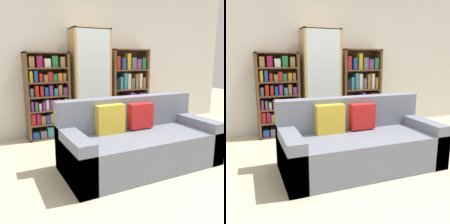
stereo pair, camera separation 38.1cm
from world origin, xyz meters
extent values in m
plane|color=beige|center=(0.00, 0.00, 0.00)|extent=(16.00, 16.00, 0.00)
cube|color=beige|center=(0.00, 2.37, 1.35)|extent=(6.67, 0.06, 2.70)
cube|color=slate|center=(0.01, 0.43, 0.21)|extent=(1.96, 0.89, 0.43)
cube|color=slate|center=(0.01, 0.78, 0.64)|extent=(1.96, 0.20, 0.42)
cube|color=slate|center=(-0.87, 0.43, 0.27)|extent=(0.20, 0.89, 0.55)
cube|color=slate|center=(0.89, 0.43, 0.27)|extent=(0.20, 0.89, 0.55)
cube|color=gold|center=(-0.34, 0.62, 0.61)|extent=(0.36, 0.12, 0.36)
cube|color=red|center=(0.10, 0.62, 0.61)|extent=(0.32, 0.12, 0.32)
cube|color=brown|center=(-1.09, 2.16, 0.72)|extent=(0.04, 0.32, 1.45)
cube|color=brown|center=(-0.41, 2.16, 0.72)|extent=(0.04, 0.32, 1.45)
cube|color=brown|center=(-0.75, 2.16, 1.44)|extent=(0.72, 0.32, 0.02)
cube|color=brown|center=(-0.75, 2.16, 0.01)|extent=(0.72, 0.32, 0.02)
cube|color=brown|center=(-0.75, 2.31, 0.72)|extent=(0.72, 0.01, 1.45)
cube|color=brown|center=(-0.75, 2.16, 0.26)|extent=(0.64, 0.32, 0.02)
cube|color=brown|center=(-0.75, 2.16, 0.49)|extent=(0.64, 0.32, 0.02)
cube|color=brown|center=(-0.75, 2.16, 0.72)|extent=(0.64, 0.32, 0.02)
cube|color=brown|center=(-0.75, 2.16, 0.96)|extent=(0.64, 0.32, 0.02)
cube|color=brown|center=(-0.75, 2.16, 1.19)|extent=(0.64, 0.32, 0.02)
cube|color=#1E4293|center=(-1.00, 2.15, 0.09)|extent=(0.10, 0.24, 0.12)
cube|color=#5B5B60|center=(-0.87, 2.15, 0.09)|extent=(0.10, 0.24, 0.13)
cube|color=teal|center=(-0.75, 2.15, 0.11)|extent=(0.10, 0.24, 0.18)
cube|color=#237038|center=(-0.63, 2.15, 0.12)|extent=(0.09, 0.24, 0.18)
cube|color=#8E1947|center=(-0.50, 2.15, 0.11)|extent=(0.09, 0.24, 0.18)
cube|color=#AD231E|center=(-1.02, 2.15, 0.36)|extent=(0.07, 0.24, 0.18)
cube|color=#8E1947|center=(-0.94, 2.15, 0.36)|extent=(0.06, 0.24, 0.18)
cube|color=olive|center=(-0.86, 2.15, 0.34)|extent=(0.07, 0.24, 0.14)
cube|color=#1E4293|center=(-0.79, 2.15, 0.34)|extent=(0.06, 0.24, 0.14)
cube|color=olive|center=(-0.71, 2.15, 0.35)|extent=(0.07, 0.24, 0.17)
cube|color=orange|center=(-0.64, 2.15, 0.33)|extent=(0.05, 0.24, 0.13)
cube|color=orange|center=(-0.55, 2.15, 0.35)|extent=(0.06, 0.24, 0.16)
cube|color=gold|center=(-0.48, 2.15, 0.34)|extent=(0.05, 0.24, 0.13)
cube|color=#7A3384|center=(-1.03, 2.15, 0.58)|extent=(0.04, 0.24, 0.16)
cube|color=#5B5B60|center=(-0.96, 2.15, 0.57)|extent=(0.04, 0.24, 0.14)
cube|color=beige|center=(-0.90, 2.15, 0.56)|extent=(0.04, 0.24, 0.12)
cube|color=#7A3384|center=(-0.84, 2.15, 0.57)|extent=(0.04, 0.24, 0.14)
cube|color=beige|center=(-0.78, 2.15, 0.59)|extent=(0.05, 0.24, 0.17)
cube|color=#7A3384|center=(-0.72, 2.15, 0.59)|extent=(0.04, 0.24, 0.17)
cube|color=#8E1947|center=(-0.65, 2.15, 0.59)|extent=(0.05, 0.24, 0.17)
cube|color=#AD231E|center=(-0.60, 2.15, 0.59)|extent=(0.04, 0.24, 0.17)
cube|color=black|center=(-0.53, 2.15, 0.58)|extent=(0.05, 0.24, 0.16)
cube|color=gold|center=(-0.47, 2.15, 0.59)|extent=(0.04, 0.24, 0.17)
cube|color=#5B5B60|center=(-1.02, 2.15, 0.81)|extent=(0.05, 0.24, 0.14)
cube|color=#AD231E|center=(-0.94, 2.15, 0.83)|extent=(0.05, 0.24, 0.18)
cube|color=#AD231E|center=(-0.86, 2.15, 0.82)|extent=(0.05, 0.24, 0.17)
cube|color=#1E4293|center=(-0.79, 2.15, 0.81)|extent=(0.05, 0.24, 0.15)
cube|color=#7A3384|center=(-0.71, 2.15, 0.82)|extent=(0.05, 0.24, 0.17)
cube|color=teal|center=(-0.63, 2.15, 0.80)|extent=(0.06, 0.24, 0.12)
cube|color=olive|center=(-0.56, 2.15, 0.82)|extent=(0.06, 0.24, 0.17)
cube|color=#7A3384|center=(-0.47, 2.15, 0.80)|extent=(0.06, 0.24, 0.13)
cube|color=gold|center=(-1.02, 2.15, 1.06)|extent=(0.05, 0.24, 0.18)
cube|color=#1E4293|center=(-0.94, 2.15, 1.06)|extent=(0.05, 0.24, 0.18)
cube|color=#AD231E|center=(-0.87, 2.15, 1.04)|extent=(0.05, 0.24, 0.14)
cube|color=olive|center=(-0.79, 2.15, 1.03)|extent=(0.06, 0.24, 0.12)
cube|color=#AD231E|center=(-0.71, 2.15, 1.05)|extent=(0.07, 0.24, 0.16)
cube|color=#237038|center=(-0.64, 2.15, 1.03)|extent=(0.07, 0.24, 0.13)
cube|color=orange|center=(-0.55, 2.15, 1.04)|extent=(0.06, 0.24, 0.14)
cube|color=olive|center=(-0.48, 2.15, 1.04)|extent=(0.05, 0.24, 0.13)
cube|color=olive|center=(-1.00, 2.15, 1.29)|extent=(0.08, 0.24, 0.17)
cube|color=#8E1947|center=(-0.87, 2.15, 1.29)|extent=(0.09, 0.24, 0.18)
cube|color=beige|center=(-0.75, 2.15, 1.27)|extent=(0.10, 0.24, 0.14)
cube|color=#237038|center=(-0.63, 2.15, 1.29)|extent=(0.09, 0.24, 0.18)
cube|color=olive|center=(-0.50, 2.15, 1.29)|extent=(0.08, 0.24, 0.17)
cube|color=tan|center=(-0.30, 2.14, 0.93)|extent=(0.04, 0.36, 1.86)
cube|color=tan|center=(0.34, 2.14, 0.93)|extent=(0.04, 0.36, 1.86)
cube|color=tan|center=(0.02, 2.14, 1.84)|extent=(0.68, 0.36, 0.02)
cube|color=tan|center=(0.02, 2.14, 0.01)|extent=(0.68, 0.36, 0.02)
cube|color=tan|center=(0.02, 2.31, 0.93)|extent=(0.68, 0.01, 1.86)
cube|color=silver|center=(0.02, 1.96, 0.93)|extent=(0.60, 0.01, 1.83)
cube|color=tan|center=(0.02, 2.14, 0.39)|extent=(0.60, 0.32, 0.02)
cube|color=tan|center=(0.02, 2.14, 0.75)|extent=(0.60, 0.32, 0.02)
cube|color=tan|center=(0.02, 2.14, 1.11)|extent=(0.60, 0.32, 0.02)
cube|color=tan|center=(0.02, 2.14, 1.47)|extent=(0.60, 0.32, 0.02)
cylinder|color=silver|center=(-0.16, 2.14, 0.06)|extent=(0.01, 0.01, 0.07)
cone|color=silver|center=(-0.16, 2.14, 0.14)|extent=(0.09, 0.09, 0.09)
cylinder|color=silver|center=(0.02, 2.15, 0.06)|extent=(0.01, 0.01, 0.07)
cone|color=silver|center=(0.02, 2.15, 0.14)|extent=(0.09, 0.09, 0.09)
cylinder|color=silver|center=(0.21, 2.13, 0.06)|extent=(0.01, 0.01, 0.07)
cone|color=silver|center=(0.21, 2.13, 0.14)|extent=(0.09, 0.09, 0.09)
cylinder|color=silver|center=(-0.20, 2.12, 0.44)|extent=(0.01, 0.01, 0.09)
cone|color=silver|center=(-0.20, 2.12, 0.54)|extent=(0.08, 0.08, 0.11)
cylinder|color=silver|center=(-0.09, 2.15, 0.44)|extent=(0.01, 0.01, 0.09)
cone|color=silver|center=(-0.09, 2.15, 0.54)|extent=(0.08, 0.08, 0.11)
cylinder|color=silver|center=(0.02, 2.13, 0.44)|extent=(0.01, 0.01, 0.09)
cone|color=silver|center=(0.02, 2.13, 0.54)|extent=(0.08, 0.08, 0.11)
cylinder|color=silver|center=(0.14, 2.15, 0.44)|extent=(0.01, 0.01, 0.09)
cone|color=silver|center=(0.14, 2.15, 0.54)|extent=(0.08, 0.08, 0.11)
cylinder|color=silver|center=(0.25, 2.13, 0.44)|extent=(0.01, 0.01, 0.09)
cone|color=silver|center=(0.25, 2.13, 0.54)|extent=(0.08, 0.08, 0.11)
cylinder|color=silver|center=(-0.19, 2.13, 0.80)|extent=(0.01, 0.01, 0.09)
cone|color=silver|center=(-0.19, 2.13, 0.90)|extent=(0.09, 0.09, 0.11)
cylinder|color=silver|center=(-0.05, 2.12, 0.80)|extent=(0.01, 0.01, 0.09)
cone|color=silver|center=(-0.05, 2.12, 0.90)|extent=(0.09, 0.09, 0.11)
cylinder|color=silver|center=(0.09, 2.12, 0.80)|extent=(0.01, 0.01, 0.09)
cone|color=silver|center=(0.09, 2.12, 0.90)|extent=(0.09, 0.09, 0.11)
cylinder|color=silver|center=(0.23, 2.13, 0.80)|extent=(0.01, 0.01, 0.09)
cone|color=silver|center=(0.23, 2.13, 0.90)|extent=(0.09, 0.09, 0.11)
cylinder|color=silver|center=(-0.19, 2.14, 1.15)|extent=(0.01, 0.01, 0.07)
cone|color=silver|center=(-0.19, 2.14, 1.23)|extent=(0.09, 0.09, 0.08)
cylinder|color=silver|center=(-0.05, 2.13, 1.15)|extent=(0.01, 0.01, 0.07)
cone|color=silver|center=(-0.05, 2.13, 1.23)|extent=(0.09, 0.09, 0.08)
cylinder|color=silver|center=(0.09, 2.13, 1.15)|extent=(0.01, 0.01, 0.07)
cone|color=silver|center=(0.09, 2.13, 1.23)|extent=(0.09, 0.09, 0.08)
cylinder|color=silver|center=(0.23, 2.14, 1.15)|extent=(0.01, 0.01, 0.07)
cone|color=silver|center=(0.23, 2.14, 1.23)|extent=(0.09, 0.09, 0.08)
cylinder|color=silver|center=(-0.21, 2.13, 1.52)|extent=(0.01, 0.01, 0.07)
cone|color=silver|center=(-0.21, 2.13, 1.60)|extent=(0.07, 0.07, 0.09)
cylinder|color=silver|center=(-0.12, 2.16, 1.52)|extent=(0.01, 0.01, 0.07)
cone|color=silver|center=(-0.12, 2.16, 1.60)|extent=(0.07, 0.07, 0.09)
cylinder|color=silver|center=(-0.02, 2.13, 1.52)|extent=(0.01, 0.01, 0.07)
cone|color=silver|center=(-0.02, 2.13, 1.60)|extent=(0.07, 0.07, 0.09)
cylinder|color=silver|center=(0.07, 2.12, 1.52)|extent=(0.01, 0.01, 0.07)
cone|color=silver|center=(0.07, 2.12, 1.60)|extent=(0.07, 0.07, 0.09)
cylinder|color=silver|center=(0.16, 2.12, 1.52)|extent=(0.01, 0.01, 0.07)
cone|color=silver|center=(0.16, 2.12, 1.60)|extent=(0.07, 0.07, 0.09)
cylinder|color=silver|center=(0.26, 2.13, 1.52)|extent=(0.01, 0.01, 0.07)
cone|color=silver|center=(0.26, 2.13, 1.60)|extent=(0.07, 0.07, 0.09)
cube|color=brown|center=(0.46, 2.16, 0.76)|extent=(0.04, 0.32, 1.52)
cube|color=brown|center=(1.19, 2.16, 0.76)|extent=(0.04, 0.32, 1.52)
cube|color=brown|center=(0.82, 2.16, 1.51)|extent=(0.77, 0.32, 0.02)
cube|color=brown|center=(0.82, 2.16, 0.01)|extent=(0.77, 0.32, 0.02)
cube|color=brown|center=(0.82, 2.31, 0.76)|extent=(0.77, 0.01, 1.52)
cube|color=brown|center=(0.82, 2.16, 0.39)|extent=(0.69, 0.32, 0.02)
cube|color=brown|center=(0.82, 2.16, 0.76)|extent=(0.69, 0.32, 0.02)
cube|color=brown|center=(0.82, 2.16, 1.13)|extent=(0.69, 0.32, 0.02)
cube|color=#7A3384|center=(0.56, 2.15, 0.17)|extent=(0.10, 0.24, 0.29)
cube|color=beige|center=(0.69, 2.15, 0.15)|extent=(0.09, 0.24, 0.26)
cube|color=black|center=(0.82, 2.15, 0.12)|extent=(0.08, 0.24, 0.19)
cube|color=#7A3384|center=(0.95, 2.15, 0.14)|extent=(0.09, 0.24, 0.23)
cube|color=teal|center=(1.09, 2.15, 0.14)|extent=(0.12, 0.24, 0.23)
cube|color=black|center=(0.52, 2.15, 0.50)|extent=(0.06, 0.24, 0.20)
cube|color=gold|center=(0.59, 2.15, 0.52)|extent=(0.05, 0.24, 0.23)
cube|color=#5B5B60|center=(0.65, 2.15, 0.51)|extent=(0.05, 0.24, 0.22)
cube|color=olive|center=(0.72, 2.15, 0.52)|extent=(0.05, 0.24, 0.23)
cube|color=#AD231E|center=(0.79, 2.15, 0.51)|extent=(0.04, 0.24, 0.20)
cube|color=#7A3384|center=(0.85, 2.15, 0.55)|extent=(0.06, 0.24, 0.30)
cube|color=#7A3384|center=(0.92, 2.15, 0.54)|extent=(0.04, 0.24, 0.27)
cube|color=#7A3384|center=(0.99, 2.15, 0.52)|extent=(0.05, 0.24, 0.24)
cube|color=#8E1947|center=(1.05, 2.15, 0.54)|extent=(0.06, 0.24, 0.28)
cube|color=teal|center=(1.12, 2.15, 0.54)|extent=(0.05, 0.24, 0.28)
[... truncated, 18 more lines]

